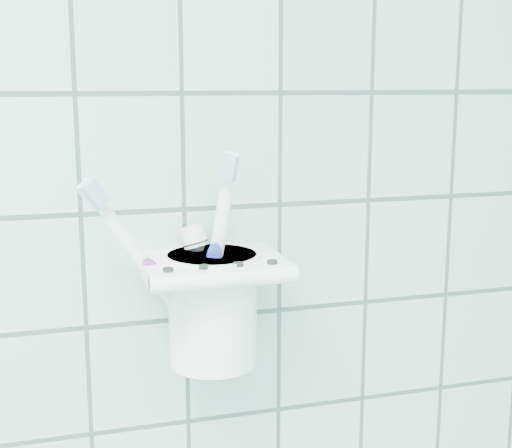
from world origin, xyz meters
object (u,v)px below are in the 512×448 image
Objects in this scene: toothbrush_pink at (209,245)px; toothbrush_blue at (212,259)px; holder_bracket at (212,267)px; toothpaste_tube at (226,279)px; toothbrush_orange at (199,247)px; cup at (213,305)px.

toothbrush_blue is (0.00, 0.01, -0.02)m from toothbrush_pink.
toothpaste_tube reaches higher than holder_bracket.
toothbrush_pink is 0.99× the size of toothbrush_orange.
toothbrush_pink reaches higher than toothbrush_blue.
toothbrush_pink reaches higher than cup.
holder_bracket is 1.22× the size of cup.
toothbrush_orange reaches higher than toothpaste_tube.
toothbrush_orange is 1.49× the size of toothpaste_tube.
toothbrush_blue is 0.87× the size of toothbrush_orange.
cup is at bearing -165.58° from toothpaste_tube.
cup is 0.03m from toothpaste_tube.
holder_bracket is at bearing -98.36° from cup.
cup is 0.53× the size of toothbrush_orange.
toothbrush_pink is 0.01m from toothbrush_orange.
toothpaste_tube is at bearing -62.30° from toothbrush_blue.
toothbrush_pink is at bearing 167.61° from toothpaste_tube.
holder_bracket and cup have the same top height.
toothbrush_pink is 0.04m from toothpaste_tube.
holder_bracket is at bearing -147.95° from toothpaste_tube.
toothbrush_pink is (-0.00, 0.01, 0.06)m from cup.
toothpaste_tube is at bearing -63.09° from toothbrush_pink.
cup is 0.06m from toothbrush_pink.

